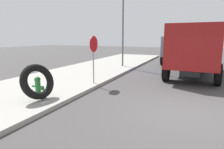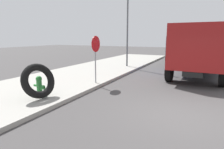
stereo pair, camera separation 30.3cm
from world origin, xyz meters
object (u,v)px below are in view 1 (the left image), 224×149
at_px(dump_truck_blue, 194,50).
at_px(street_light_pole, 123,26).
at_px(stop_sign, 94,51).
at_px(fire_hydrant, 38,86).
at_px(loose_tire, 38,82).
at_px(dump_truck_gray, 183,45).

xyz_separation_m(dump_truck_blue, street_light_pole, (1.25, 5.07, 1.57)).
bearing_deg(stop_sign, dump_truck_blue, -43.16).
height_order(fire_hydrant, street_light_pole, street_light_pole).
bearing_deg(loose_tire, stop_sign, -11.82).
height_order(fire_hydrant, loose_tire, loose_tire).
distance_m(dump_truck_blue, street_light_pole, 5.45).
bearing_deg(fire_hydrant, dump_truck_gray, -17.21).
bearing_deg(fire_hydrant, street_light_pole, -1.64).
relative_size(stop_sign, dump_truck_gray, 0.32).
relative_size(stop_sign, dump_truck_blue, 0.32).
bearing_deg(dump_truck_gray, stop_sign, 163.30).
bearing_deg(dump_truck_blue, fire_hydrant, 144.20).
distance_m(dump_truck_blue, dump_truck_gray, 6.48).
relative_size(dump_truck_blue, dump_truck_gray, 0.99).
distance_m(loose_tire, stop_sign, 3.24).
bearing_deg(dump_truck_blue, loose_tire, 146.97).
bearing_deg(street_light_pole, dump_truck_gray, -37.94).
distance_m(stop_sign, dump_truck_blue, 6.38).
bearing_deg(fire_hydrant, dump_truck_blue, -35.80).
bearing_deg(loose_tire, fire_hydrant, 43.91).
xyz_separation_m(loose_tire, stop_sign, (3.04, -0.64, 0.92)).
height_order(stop_sign, dump_truck_blue, dump_truck_blue).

